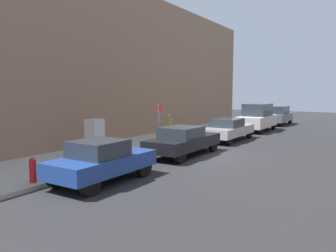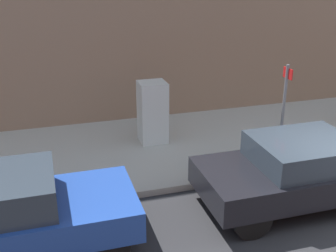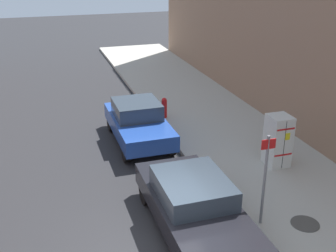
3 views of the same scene
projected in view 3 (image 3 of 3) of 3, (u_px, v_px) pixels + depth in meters
The scene contains 7 objects.
sidewalk_slab at pixel (325, 221), 10.60m from camera, with size 4.37×44.00×0.15m, color #B2ADA0.
discarded_refrigerator at pixel (278, 141), 12.96m from camera, with size 0.66×0.72×1.63m.
manhole_cover at pixel (305, 224), 10.35m from camera, with size 0.70×0.70×0.02m, color #47443F.
street_sign_post at pixel (265, 176), 9.89m from camera, with size 0.36×0.07×2.35m.
fire_hydrant at pixel (164, 107), 16.86m from camera, with size 0.22×0.22×0.82m.
parked_hatchback_blue at pixel (138, 122), 14.94m from camera, with size 1.76×3.92×1.47m.
parked_sedan_dark at pixel (195, 207), 10.00m from camera, with size 1.83×4.63×1.42m.
Camera 3 is at (2.23, 7.24, 6.36)m, focal length 45.00 mm.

